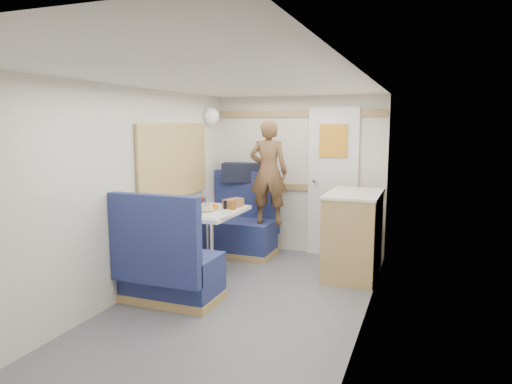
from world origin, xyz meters
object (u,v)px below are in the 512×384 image
at_px(dome_light, 211,116).
at_px(pepper_grinder, 225,205).
at_px(duffel_bag, 243,172).
at_px(bread_loaf, 233,203).
at_px(bench_near, 169,271).
at_px(tumbler_mid, 206,202).
at_px(bench_far, 241,231).
at_px(person, 268,172).
at_px(tray, 217,215).
at_px(beer_glass, 233,206).
at_px(tumbler_left, 183,207).
at_px(dinette_table, 210,224).
at_px(galley_counter, 353,233).
at_px(wine_glass, 200,201).
at_px(orange_fruit, 215,206).
at_px(cheese_block, 208,209).

height_order(dome_light, pepper_grinder, dome_light).
height_order(duffel_bag, bread_loaf, duffel_bag).
height_order(dome_light, bread_loaf, dome_light).
relative_size(bench_near, tumbler_mid, 10.24).
height_order(bench_far, person, person).
bearing_deg(tray, duffel_bag, 101.65).
height_order(beer_glass, bread_loaf, bread_loaf).
bearing_deg(tray, tumbler_left, 170.25).
bearing_deg(person, dinette_table, 52.78).
xyz_separation_m(tumbler_left, pepper_grinder, (0.34, 0.32, -0.01)).
distance_m(bench_far, galley_counter, 1.51).
distance_m(wine_glass, pepper_grinder, 0.32).
xyz_separation_m(galley_counter, pepper_grinder, (-1.35, -0.41, 0.30)).
relative_size(bench_far, duffel_bag, 2.03).
height_order(bench_near, tray, bench_near).
bearing_deg(dinette_table, beer_glass, 28.87).
bearing_deg(bench_near, tray, 70.86).
bearing_deg(pepper_grinder, bench_near, -96.66).
distance_m(galley_counter, tumbler_left, 1.87).
height_order(dinette_table, orange_fruit, orange_fruit).
bearing_deg(pepper_grinder, beer_glass, -8.53).
height_order(galley_counter, orange_fruit, galley_counter).
bearing_deg(dinette_table, bench_near, -90.00).
bearing_deg(tray, bread_loaf, 94.92).
bearing_deg(bench_far, tumbler_mid, -103.05).
bearing_deg(galley_counter, bench_far, 167.90).
height_order(bench_far, tumbler_left, bench_far).
distance_m(tray, cheese_block, 0.25).
height_order(bench_far, galley_counter, bench_far).
relative_size(bench_far, bread_loaf, 4.49).
bearing_deg(duffel_bag, pepper_grinder, -92.53).
bearing_deg(tray, bench_near, -109.14).
height_order(orange_fruit, tumbler_mid, tumbler_mid).
bearing_deg(cheese_block, wine_glass, -157.59).
bearing_deg(cheese_block, tray, -43.21).
relative_size(dinette_table, bench_near, 0.88).
bearing_deg(cheese_block, duffel_bag, 94.88).
distance_m(person, duffel_bag, 0.60).
xyz_separation_m(dome_light, bread_loaf, (0.56, -0.59, -0.98)).
bearing_deg(beer_glass, bread_loaf, 113.45).
relative_size(wine_glass, beer_glass, 1.76).
distance_m(tray, orange_fruit, 0.29).
height_order(galley_counter, bread_loaf, galley_counter).
xyz_separation_m(duffel_bag, tray, (0.28, -1.38, -0.30)).
bearing_deg(tray, wine_glass, 151.78).
bearing_deg(bench_far, duffel_bag, 106.23).
distance_m(tumbler_left, pepper_grinder, 0.47).
bearing_deg(cheese_block, dinette_table, 107.95).
distance_m(dinette_table, pepper_grinder, 0.27).
bearing_deg(tumbler_left, dinette_table, 39.38).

